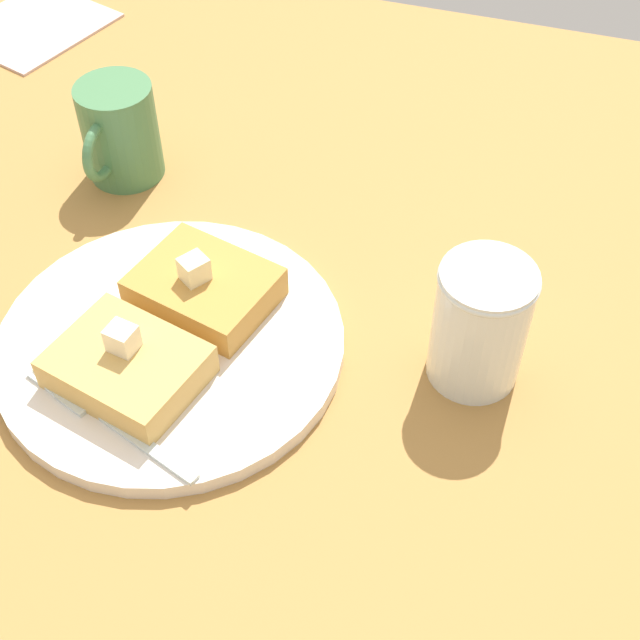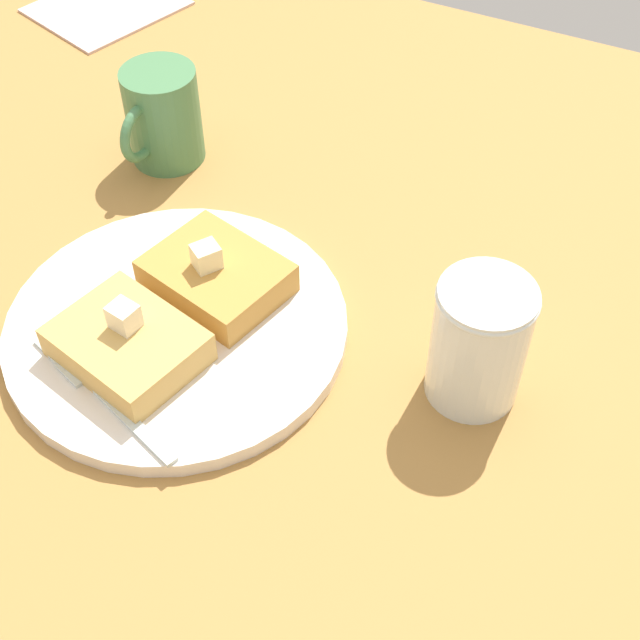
% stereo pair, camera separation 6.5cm
% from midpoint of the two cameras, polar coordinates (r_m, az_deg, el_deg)
% --- Properties ---
extents(table_surface, '(1.18, 1.18, 0.02)m').
position_cam_midpoint_polar(table_surface, '(0.72, -10.44, -1.14)').
color(table_surface, '#A37439').
rests_on(table_surface, ground).
extents(plate, '(0.27, 0.27, 0.01)m').
position_cam_midpoint_polar(plate, '(0.70, -6.55, -0.53)').
color(plate, silver).
rests_on(plate, table_surface).
extents(toast_slice_left, '(0.10, 0.12, 0.03)m').
position_cam_midpoint_polar(toast_slice_left, '(0.71, -4.03, 2.68)').
color(toast_slice_left, '#BC8439').
rests_on(toast_slice_left, plate).
extents(toast_slice_middle, '(0.10, 0.12, 0.03)m').
position_cam_midpoint_polar(toast_slice_middle, '(0.67, -9.51, -1.73)').
color(toast_slice_middle, tan).
rests_on(toast_slice_middle, plate).
extents(butter_pat_primary, '(0.03, 0.03, 0.02)m').
position_cam_midpoint_polar(butter_pat_primary, '(0.69, -4.63, 3.94)').
color(butter_pat_primary, beige).
rests_on(butter_pat_primary, toast_slice_left).
extents(butter_pat_secondary, '(0.02, 0.02, 0.02)m').
position_cam_midpoint_polar(butter_pat_secondary, '(0.65, -9.70, 0.07)').
color(butter_pat_secondary, '#F7E9C9').
rests_on(butter_pat_secondary, toast_slice_middle).
extents(fork, '(0.07, 0.16, 0.00)m').
position_cam_midpoint_polar(fork, '(0.66, -11.42, -4.38)').
color(fork, silver).
rests_on(fork, plate).
extents(syrup_jar, '(0.07, 0.07, 0.10)m').
position_cam_midpoint_polar(syrup_jar, '(0.64, 12.96, -1.76)').
color(syrup_jar, '#582909').
rests_on(syrup_jar, table_surface).
extents(napkin, '(0.19, 0.18, 0.00)m').
position_cam_midpoint_polar(napkin, '(1.12, -11.81, 18.98)').
color(napkin, beige).
rests_on(napkin, table_surface).
extents(coffee_mug, '(0.10, 0.07, 0.09)m').
position_cam_midpoint_polar(coffee_mug, '(0.84, -7.87, 12.67)').
color(coffee_mug, '#467A4B').
rests_on(coffee_mug, table_surface).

